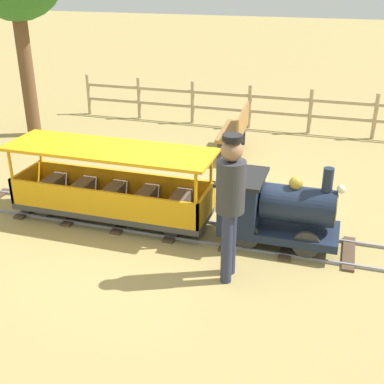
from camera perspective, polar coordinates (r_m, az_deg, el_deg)
name	(u,v)px	position (r m, az deg, el deg)	size (l,w,h in m)	color
ground_plane	(178,229)	(6.49, -1.57, -4.23)	(60.00, 60.00, 0.00)	#A38C51
track	(177,228)	(6.49, -1.69, -4.08)	(0.78, 6.40, 0.04)	gray
locomotive	(272,207)	(6.03, 9.12, -1.75)	(0.74, 1.45, 1.01)	#192338
passenger_car	(112,191)	(6.63, -9.12, 0.13)	(0.84, 2.70, 0.97)	#3F3F3F
conductor_person	(230,197)	(5.10, 4.39, -0.61)	(0.30, 0.30, 1.62)	#282D47
park_bench	(235,132)	(8.98, 4.94, 6.84)	(1.32, 0.49, 0.82)	olive
fence_section	(250,105)	(10.55, 6.58, 9.79)	(0.08, 7.48, 0.90)	tan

